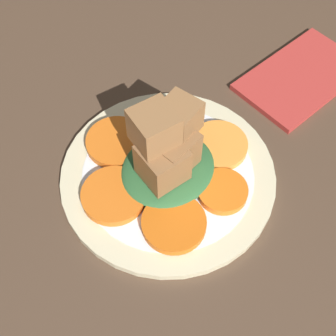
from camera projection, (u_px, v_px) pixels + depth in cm
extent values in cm
cube|color=#4C3828|center=(168.00, 182.00, 55.99)|extent=(120.00, 120.00, 2.00)
cylinder|color=beige|center=(168.00, 176.00, 54.73)|extent=(25.05, 25.05, 1.00)
cylinder|color=white|center=(168.00, 175.00, 54.69)|extent=(20.04, 20.04, 1.00)
cylinder|color=orange|center=(114.00, 195.00, 52.01)|extent=(7.32, 7.32, 0.99)
cylinder|color=#D66114|center=(174.00, 223.00, 50.10)|extent=(7.05, 7.05, 0.99)
cylinder|color=orange|center=(222.00, 191.00, 52.29)|extent=(5.71, 5.71, 0.99)
cylinder|color=orange|center=(219.00, 145.00, 55.80)|extent=(6.93, 6.93, 0.99)
cylinder|color=orange|center=(163.00, 123.00, 57.71)|extent=(5.73, 5.73, 0.99)
cylinder|color=orange|center=(116.00, 142.00, 56.07)|extent=(7.27, 7.27, 0.99)
ellipsoid|color=#2D6033|center=(168.00, 169.00, 53.50)|extent=(11.19, 10.07, 1.76)
cube|color=brown|center=(173.00, 151.00, 50.89)|extent=(5.17, 5.17, 4.74)
cube|color=brown|center=(163.00, 163.00, 50.13)|extent=(4.97, 4.97, 4.57)
cube|color=olive|center=(179.00, 117.00, 49.12)|extent=(4.55, 4.55, 3.83)
cube|color=olive|center=(154.00, 129.00, 47.44)|extent=(4.91, 4.91, 4.29)
cube|color=silver|center=(123.00, 168.00, 54.39)|extent=(11.70, 4.55, 0.40)
cube|color=silver|center=(154.00, 129.00, 57.52)|extent=(2.06, 2.63, 0.40)
cube|color=silver|center=(160.00, 110.00, 59.25)|extent=(4.57, 1.67, 0.40)
cube|color=silver|center=(165.00, 112.00, 59.05)|extent=(4.57, 1.67, 0.40)
cube|color=silver|center=(169.00, 114.00, 58.86)|extent=(4.57, 1.67, 0.40)
cube|color=silver|center=(174.00, 116.00, 58.67)|extent=(4.57, 1.67, 0.40)
cube|color=#B2332D|center=(302.00, 78.00, 63.52)|extent=(17.19, 10.31, 0.80)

